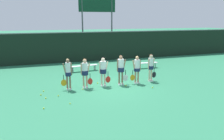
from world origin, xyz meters
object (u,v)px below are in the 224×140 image
object	(u,v)px
player_4	(137,67)
tennis_ball_8	(70,103)
player_3	(121,67)
bench_courtside	(145,63)
tennis_ball_11	(151,79)
tennis_ball_10	(44,91)
player_1	(85,71)
tennis_ball_4	(98,83)
player_2	(103,69)
tennis_ball_7	(126,86)
tennis_ball_1	(44,108)
scoreboard	(97,9)
player_5	(151,65)
tennis_ball_9	(58,96)
tennis_ball_0	(46,98)
tennis_ball_5	(83,89)
tennis_ball_6	(41,95)
player_0	(68,72)
bench_far	(84,66)
tennis_ball_3	(87,81)
tennis_ball_2	(152,87)

from	to	relation	value
player_4	tennis_ball_8	size ratio (longest dim) A/B	26.55
player_3	player_4	xyz separation A→B (m)	(1.01, -0.07, -0.06)
bench_courtside	tennis_ball_11	distance (m)	3.50
tennis_ball_11	tennis_ball_10	bearing A→B (deg)	-177.89
player_4	tennis_ball_11	world-z (taller)	player_4
player_1	tennis_ball_11	xyz separation A→B (m)	(4.38, 0.32, -0.98)
tennis_ball_4	player_2	bearing A→B (deg)	-72.04
tennis_ball_7	tennis_ball_1	bearing A→B (deg)	-157.42
scoreboard	tennis_ball_8	bearing A→B (deg)	-110.89
player_2	tennis_ball_1	distance (m)	4.32
player_5	tennis_ball_10	bearing A→B (deg)	169.74
scoreboard	tennis_ball_9	distance (m)	12.78
bench_courtside	tennis_ball_8	bearing A→B (deg)	-137.85
tennis_ball_0	tennis_ball_9	world-z (taller)	tennis_ball_0
tennis_ball_1	tennis_ball_8	bearing A→B (deg)	9.91
tennis_ball_8	tennis_ball_5	bearing A→B (deg)	62.89
tennis_ball_6	tennis_ball_0	bearing A→B (deg)	-69.06
tennis_ball_4	tennis_ball_8	size ratio (longest dim) A/B	1.08
player_1	tennis_ball_8	distance (m)	2.67
player_0	scoreboard	bearing A→B (deg)	71.69
player_1	player_3	xyz separation A→B (m)	(2.15, -0.06, 0.06)
bench_far	tennis_ball_10	xyz separation A→B (m)	(-3.06, -4.05, -0.35)
scoreboard	bench_far	xyz separation A→B (m)	(-2.64, -5.70, -4.42)
tennis_ball_0	tennis_ball_10	xyz separation A→B (m)	(-0.07, 1.16, -0.00)
scoreboard	tennis_ball_1	bearing A→B (deg)	-115.28
bench_courtside	player_4	xyz separation A→B (m)	(-2.49, -3.69, 0.62)
tennis_ball_7	tennis_ball_10	distance (m)	4.67
tennis_ball_0	player_0	bearing A→B (deg)	39.42
player_0	bench_far	bearing A→B (deg)	73.19
player_4	tennis_ball_5	size ratio (longest dim) A/B	25.79
player_3	tennis_ball_10	size ratio (longest dim) A/B	25.86
player_4	bench_courtside	bearing A→B (deg)	56.36
bench_courtside	tennis_ball_9	world-z (taller)	bench_courtside
bench_far	tennis_ball_4	bearing A→B (deg)	-93.23
player_0	tennis_ball_3	xyz separation A→B (m)	(1.31, 1.21, -0.99)
player_5	tennis_ball_3	size ratio (longest dim) A/B	25.68
player_2	bench_courtside	bearing A→B (deg)	41.01
scoreboard	tennis_ball_0	size ratio (longest dim) A/B	86.37
player_4	tennis_ball_2	distance (m)	1.56
tennis_ball_7	player_1	bearing A→B (deg)	169.59
player_0	tennis_ball_11	distance (m)	5.44
tennis_ball_1	tennis_ball_10	distance (m)	2.46
tennis_ball_9	bench_far	bearing A→B (deg)	64.94
scoreboard	tennis_ball_10	bearing A→B (deg)	-120.32
bench_courtside	player_3	world-z (taller)	player_3
player_5	tennis_ball_2	xyz separation A→B (m)	(-0.54, -1.27, -1.00)
tennis_ball_4	bench_far	bearing A→B (deg)	92.20
player_3	bench_far	bearing A→B (deg)	109.38
scoreboard	tennis_ball_2	bearing A→B (deg)	-88.66
tennis_ball_5	tennis_ball_11	bearing A→B (deg)	7.57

